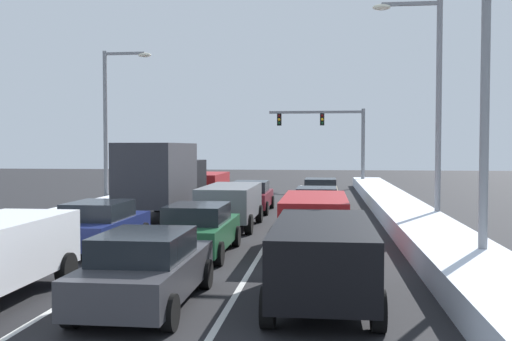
{
  "coord_description": "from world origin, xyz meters",
  "views": [
    {
      "loc": [
        3.59,
        -4.23,
        3.2
      ],
      "look_at": [
        -0.62,
        31.62,
        1.74
      ],
      "focal_mm": 40.93,
      "sensor_mm": 36.0,
      "label": 1
    }
  ],
  "objects_px": {
    "box_truck_left_lane_third": "(163,176)",
    "street_lamp_left_mid": "(112,114)",
    "suv_red_right_lane_second": "(315,217)",
    "sedan_silver_right_lane_third": "(317,205)",
    "suv_black_right_lane_nearest": "(323,255)",
    "sedan_tan_right_lane_fourth": "(320,192)",
    "sedan_navy_left_lane_second": "(100,225)",
    "sedan_green_center_lane_second": "(198,229)",
    "sedan_charcoal_center_lane_nearest": "(146,268)",
    "street_lamp_right_near": "(469,91)",
    "sedan_maroon_center_lane_fourth": "(251,196)",
    "suv_red_left_lane_fourth": "(206,185)",
    "traffic_light_gantry": "(333,130)",
    "suv_gray_center_lane_third": "(230,202)",
    "street_lamp_right_mid": "(430,94)"
  },
  "relations": [
    {
      "from": "traffic_light_gantry",
      "to": "sedan_tan_right_lane_fourth",
      "type": "bearing_deg",
      "value": -93.35
    },
    {
      "from": "suv_black_right_lane_nearest",
      "to": "street_lamp_left_mid",
      "type": "xyz_separation_m",
      "value": [
        -11.34,
        18.45,
        3.96
      ]
    },
    {
      "from": "sedan_green_center_lane_second",
      "to": "street_lamp_right_near",
      "type": "xyz_separation_m",
      "value": [
        7.19,
        -2.06,
        3.79
      ]
    },
    {
      "from": "sedan_maroon_center_lane_fourth",
      "to": "suv_red_left_lane_fourth",
      "type": "xyz_separation_m",
      "value": [
        -3.21,
        4.65,
        0.25
      ]
    },
    {
      "from": "sedan_navy_left_lane_second",
      "to": "street_lamp_left_mid",
      "type": "xyz_separation_m",
      "value": [
        -4.44,
        12.92,
        4.21
      ]
    },
    {
      "from": "box_truck_left_lane_third",
      "to": "traffic_light_gantry",
      "type": "relative_size",
      "value": 0.95
    },
    {
      "from": "suv_red_right_lane_second",
      "to": "sedan_green_center_lane_second",
      "type": "height_order",
      "value": "suv_red_right_lane_second"
    },
    {
      "from": "box_truck_left_lane_third",
      "to": "street_lamp_right_near",
      "type": "distance_m",
      "value": 14.93
    },
    {
      "from": "suv_black_right_lane_nearest",
      "to": "sedan_green_center_lane_second",
      "type": "bearing_deg",
      "value": 126.17
    },
    {
      "from": "box_truck_left_lane_third",
      "to": "street_lamp_left_mid",
      "type": "distance_m",
      "value": 7.45
    },
    {
      "from": "street_lamp_left_mid",
      "to": "traffic_light_gantry",
      "type": "bearing_deg",
      "value": 53.36
    },
    {
      "from": "sedan_green_center_lane_second",
      "to": "street_lamp_right_near",
      "type": "height_order",
      "value": "street_lamp_right_near"
    },
    {
      "from": "street_lamp_right_near",
      "to": "sedan_green_center_lane_second",
      "type": "bearing_deg",
      "value": 164.04
    },
    {
      "from": "street_lamp_right_near",
      "to": "sedan_maroon_center_lane_fourth",
      "type": "bearing_deg",
      "value": 117.28
    },
    {
      "from": "suv_red_right_lane_second",
      "to": "sedan_maroon_center_lane_fourth",
      "type": "xyz_separation_m",
      "value": [
        -3.31,
        10.45,
        -0.25
      ]
    },
    {
      "from": "suv_black_right_lane_nearest",
      "to": "box_truck_left_lane_third",
      "type": "height_order",
      "value": "box_truck_left_lane_third"
    },
    {
      "from": "sedan_navy_left_lane_second",
      "to": "street_lamp_right_near",
      "type": "xyz_separation_m",
      "value": [
        10.41,
        -2.56,
        3.79
      ]
    },
    {
      "from": "sedan_navy_left_lane_second",
      "to": "traffic_light_gantry",
      "type": "bearing_deg",
      "value": 75.37
    },
    {
      "from": "sedan_silver_right_lane_third",
      "to": "traffic_light_gantry",
      "type": "relative_size",
      "value": 0.6
    },
    {
      "from": "sedan_navy_left_lane_second",
      "to": "suv_red_left_lane_fourth",
      "type": "height_order",
      "value": "suv_red_left_lane_fourth"
    },
    {
      "from": "sedan_green_center_lane_second",
      "to": "suv_gray_center_lane_third",
      "type": "bearing_deg",
      "value": 89.92
    },
    {
      "from": "street_lamp_right_mid",
      "to": "sedan_green_center_lane_second",
      "type": "bearing_deg",
      "value": -140.42
    },
    {
      "from": "suv_black_right_lane_nearest",
      "to": "sedan_silver_right_lane_third",
      "type": "bearing_deg",
      "value": 91.34
    },
    {
      "from": "traffic_light_gantry",
      "to": "sedan_navy_left_lane_second",
      "type": "bearing_deg",
      "value": -104.63
    },
    {
      "from": "sedan_silver_right_lane_third",
      "to": "sedan_navy_left_lane_second",
      "type": "height_order",
      "value": "same"
    },
    {
      "from": "suv_black_right_lane_nearest",
      "to": "street_lamp_right_near",
      "type": "xyz_separation_m",
      "value": [
        3.51,
        2.97,
        3.54
      ]
    },
    {
      "from": "sedan_tan_right_lane_fourth",
      "to": "sedan_navy_left_lane_second",
      "type": "bearing_deg",
      "value": -115.61
    },
    {
      "from": "sedan_charcoal_center_lane_nearest",
      "to": "sedan_green_center_lane_second",
      "type": "relative_size",
      "value": 1.0
    },
    {
      "from": "sedan_green_center_lane_second",
      "to": "street_lamp_right_near",
      "type": "distance_m",
      "value": 8.38
    },
    {
      "from": "suv_black_right_lane_nearest",
      "to": "sedan_navy_left_lane_second",
      "type": "height_order",
      "value": "suv_black_right_lane_nearest"
    },
    {
      "from": "sedan_charcoal_center_lane_nearest",
      "to": "sedan_navy_left_lane_second",
      "type": "height_order",
      "value": "same"
    },
    {
      "from": "sedan_charcoal_center_lane_nearest",
      "to": "sedan_tan_right_lane_fourth",
      "type": "bearing_deg",
      "value": 80.59
    },
    {
      "from": "box_truck_left_lane_third",
      "to": "street_lamp_left_mid",
      "type": "relative_size",
      "value": 0.86
    },
    {
      "from": "sedan_tan_right_lane_fourth",
      "to": "suv_gray_center_lane_third",
      "type": "distance_m",
      "value": 9.31
    },
    {
      "from": "suv_red_left_lane_fourth",
      "to": "street_lamp_left_mid",
      "type": "height_order",
      "value": "street_lamp_left_mid"
    },
    {
      "from": "suv_red_right_lane_second",
      "to": "street_lamp_right_near",
      "type": "height_order",
      "value": "street_lamp_right_near"
    },
    {
      "from": "sedan_green_center_lane_second",
      "to": "street_lamp_right_mid",
      "type": "height_order",
      "value": "street_lamp_right_mid"
    },
    {
      "from": "suv_red_right_lane_second",
      "to": "sedan_silver_right_lane_third",
      "type": "xyz_separation_m",
      "value": [
        -0.03,
        6.4,
        -0.25
      ]
    },
    {
      "from": "traffic_light_gantry",
      "to": "suv_black_right_lane_nearest",
      "type": "bearing_deg",
      "value": -91.16
    },
    {
      "from": "suv_black_right_lane_nearest",
      "to": "street_lamp_left_mid",
      "type": "distance_m",
      "value": 22.02
    },
    {
      "from": "suv_black_right_lane_nearest",
      "to": "sedan_tan_right_lane_fourth",
      "type": "height_order",
      "value": "suv_black_right_lane_nearest"
    },
    {
      "from": "sedan_maroon_center_lane_fourth",
      "to": "sedan_navy_left_lane_second",
      "type": "height_order",
      "value": "same"
    },
    {
      "from": "sedan_silver_right_lane_third",
      "to": "sedan_maroon_center_lane_fourth",
      "type": "bearing_deg",
      "value": 129.09
    },
    {
      "from": "sedan_charcoal_center_lane_nearest",
      "to": "street_lamp_right_near",
      "type": "height_order",
      "value": "street_lamp_right_near"
    },
    {
      "from": "suv_black_right_lane_nearest",
      "to": "sedan_navy_left_lane_second",
      "type": "distance_m",
      "value": 8.84
    },
    {
      "from": "sedan_maroon_center_lane_fourth",
      "to": "box_truck_left_lane_third",
      "type": "xyz_separation_m",
      "value": [
        -3.47,
        -3.53,
        1.14
      ]
    },
    {
      "from": "street_lamp_right_mid",
      "to": "sedan_maroon_center_lane_fourth",
      "type": "bearing_deg",
      "value": 145.22
    },
    {
      "from": "suv_gray_center_lane_third",
      "to": "street_lamp_right_near",
      "type": "distance_m",
      "value": 11.27
    },
    {
      "from": "suv_red_right_lane_second",
      "to": "sedan_maroon_center_lane_fourth",
      "type": "bearing_deg",
      "value": 107.6
    },
    {
      "from": "sedan_charcoal_center_lane_nearest",
      "to": "street_lamp_right_near",
      "type": "xyz_separation_m",
      "value": [
        7.03,
        3.54,
        3.79
      ]
    }
  ]
}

